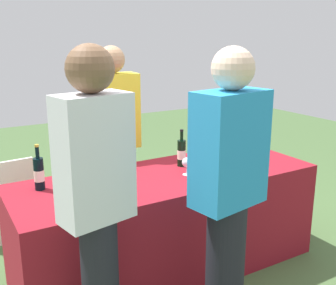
# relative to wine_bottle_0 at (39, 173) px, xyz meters

# --- Properties ---
(ground_plane) EXTENTS (12.00, 12.00, 0.00)m
(ground_plane) POSITION_rel_wine_bottle_0_xyz_m (0.90, -0.18, -0.89)
(ground_plane) COLOR #476638
(tasting_table) EXTENTS (2.31, 0.83, 0.77)m
(tasting_table) POSITION_rel_wine_bottle_0_xyz_m (0.90, -0.18, -0.50)
(tasting_table) COLOR maroon
(tasting_table) RESTS_ON ground_plane
(wine_bottle_0) EXTENTS (0.07, 0.07, 0.32)m
(wine_bottle_0) POSITION_rel_wine_bottle_0_xyz_m (0.00, 0.00, 0.00)
(wine_bottle_0) COLOR black
(wine_bottle_0) RESTS_ON tasting_table
(wine_bottle_1) EXTENTS (0.08, 0.08, 0.32)m
(wine_bottle_1) POSITION_rel_wine_bottle_0_xyz_m (0.39, 0.00, 0.01)
(wine_bottle_1) COLOR black
(wine_bottle_1) RESTS_ON tasting_table
(wine_bottle_2) EXTENTS (0.07, 0.07, 0.30)m
(wine_bottle_2) POSITION_rel_wine_bottle_0_xyz_m (1.10, -0.05, -0.01)
(wine_bottle_2) COLOR black
(wine_bottle_2) RESTS_ON tasting_table
(wine_bottle_3) EXTENTS (0.07, 0.07, 0.32)m
(wine_bottle_3) POSITION_rel_wine_bottle_0_xyz_m (1.40, -0.05, 0.00)
(wine_bottle_3) COLOR black
(wine_bottle_3) RESTS_ON tasting_table
(wine_bottle_4) EXTENTS (0.07, 0.07, 0.31)m
(wine_bottle_4) POSITION_rel_wine_bottle_0_xyz_m (1.64, -0.03, -0.00)
(wine_bottle_4) COLOR black
(wine_bottle_4) RESTS_ON tasting_table
(wine_bottle_5) EXTENTS (0.08, 0.08, 0.30)m
(wine_bottle_5) POSITION_rel_wine_bottle_0_xyz_m (1.76, 0.04, -0.00)
(wine_bottle_5) COLOR black
(wine_bottle_5) RESTS_ON tasting_table
(wine_glass_0) EXTENTS (0.07, 0.07, 0.13)m
(wine_glass_0) POSITION_rel_wine_bottle_0_xyz_m (0.42, -0.38, -0.03)
(wine_glass_0) COLOR silver
(wine_glass_0) RESTS_ON tasting_table
(wine_glass_1) EXTENTS (0.07, 0.07, 0.14)m
(wine_glass_1) POSITION_rel_wine_bottle_0_xyz_m (1.02, -0.26, -0.02)
(wine_glass_1) COLOR silver
(wine_glass_1) RESTS_ON tasting_table
(wine_glass_2) EXTENTS (0.07, 0.07, 0.14)m
(wine_glass_2) POSITION_rel_wine_bottle_0_xyz_m (1.11, -0.37, -0.02)
(wine_glass_2) COLOR silver
(wine_glass_2) RESTS_ON tasting_table
(wine_glass_3) EXTENTS (0.08, 0.08, 0.15)m
(wine_glass_3) POSITION_rel_wine_bottle_0_xyz_m (1.26, -0.31, -0.01)
(wine_glass_3) COLOR silver
(wine_glass_3) RESTS_ON tasting_table
(ice_bucket) EXTENTS (0.22, 0.22, 0.16)m
(ice_bucket) POSITION_rel_wine_bottle_0_xyz_m (1.57, -0.19, -0.03)
(ice_bucket) COLOR silver
(ice_bucket) RESTS_ON tasting_table
(server_pouring) EXTENTS (0.44, 0.27, 1.71)m
(server_pouring) POSITION_rel_wine_bottle_0_xyz_m (0.77, 0.52, 0.04)
(server_pouring) COLOR brown
(server_pouring) RESTS_ON ground_plane
(guest_0) EXTENTS (0.40, 0.27, 1.75)m
(guest_0) POSITION_rel_wine_bottle_0_xyz_m (0.10, -0.82, 0.09)
(guest_0) COLOR black
(guest_0) RESTS_ON ground_plane
(guest_1) EXTENTS (0.45, 0.30, 1.74)m
(guest_1) POSITION_rel_wine_bottle_0_xyz_m (0.82, -0.99, 0.05)
(guest_1) COLOR black
(guest_1) RESTS_ON ground_plane
(menu_board) EXTENTS (0.48, 0.08, 0.75)m
(menu_board) POSITION_rel_wine_bottle_0_xyz_m (-0.10, 0.87, -0.51)
(menu_board) COLOR white
(menu_board) RESTS_ON ground_plane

